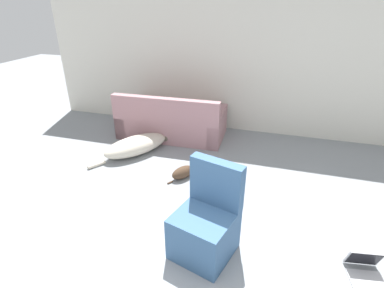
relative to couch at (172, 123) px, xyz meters
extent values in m
cube|color=silver|center=(1.27, 0.69, 1.05)|extent=(7.96, 0.06, 2.63)
cube|color=#A3757A|center=(0.00, 0.04, -0.06)|extent=(1.93, 0.96, 0.41)
cube|color=#A3757A|center=(0.01, -0.35, 0.36)|extent=(1.90, 0.19, 0.44)
cube|color=#A3757A|center=(0.85, 0.07, 0.01)|extent=(0.22, 0.91, 0.55)
cube|color=#A3757A|center=(-0.85, 0.02, 0.01)|extent=(0.22, 0.91, 0.55)
ellipsoid|color=beige|center=(-0.34, -0.82, -0.12)|extent=(1.02, 1.19, 0.29)
sphere|color=brown|center=(0.02, -0.30, -0.14)|extent=(0.34, 0.34, 0.25)
cylinder|color=beige|center=(-0.73, -1.40, -0.24)|extent=(0.20, 0.26, 0.06)
ellipsoid|color=#473323|center=(0.64, -1.32, -0.18)|extent=(0.35, 0.40, 0.17)
sphere|color=brown|center=(0.76, -1.14, -0.21)|extent=(0.15, 0.15, 0.11)
cylinder|color=#473323|center=(0.52, -1.51, -0.25)|extent=(0.07, 0.09, 0.02)
cube|color=#B7B7BC|center=(2.82, -2.52, -0.26)|extent=(0.34, 0.28, 0.02)
cube|color=#B7B7BC|center=(2.80, -2.36, -0.14)|extent=(0.32, 0.15, 0.22)
cube|color=black|center=(2.80, -2.37, -0.14)|extent=(0.29, 0.13, 0.20)
cube|color=#385B84|center=(1.28, -2.60, -0.03)|extent=(0.68, 0.69, 0.48)
cube|color=#385B84|center=(1.35, -2.38, 0.46)|extent=(0.56, 0.27, 0.49)
camera|label=1|loc=(1.81, -4.81, 2.10)|focal=28.00mm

